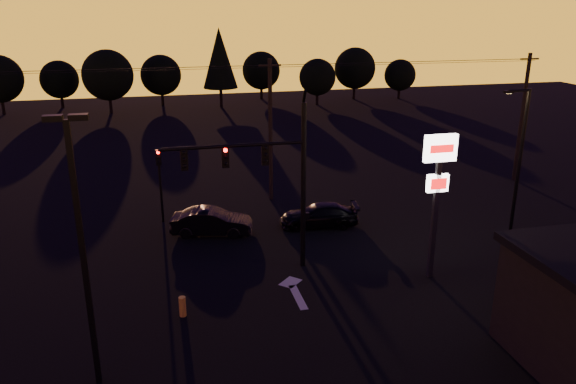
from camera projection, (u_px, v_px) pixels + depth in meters
name	position (u px, v px, depth m)	size (l,w,h in m)	color
ground	(292.00, 310.00, 23.46)	(120.00, 120.00, 0.00)	black
lane_arrow	(294.00, 290.00, 25.10)	(1.20, 3.10, 0.01)	beige
traffic_signal_mast	(270.00, 171.00, 25.54)	(6.79, 0.52, 8.58)	black
secondary_signal	(160.00, 175.00, 32.04)	(0.30, 0.31, 4.35)	black
parking_lot_light	(81.00, 238.00, 17.37)	(1.25, 0.30, 9.14)	black
pylon_sign	(438.00, 176.00, 24.81)	(1.50, 0.28, 6.80)	black
streetlight	(519.00, 155.00, 30.17)	(1.55, 0.35, 8.00)	black
utility_pole_1	(270.00, 130.00, 35.34)	(1.40, 0.26, 9.00)	black
utility_pole_2	(522.00, 117.00, 39.28)	(1.40, 0.26, 9.00)	black
power_wires	(270.00, 66.00, 34.07)	(36.00, 1.22, 0.07)	black
bollard	(183.00, 307.00, 22.90)	(0.29, 0.29, 0.86)	#BC8524
tree_1	(59.00, 80.00, 67.72)	(4.54, 4.54, 5.71)	black
tree_2	(108.00, 75.00, 64.12)	(5.77, 5.78, 7.26)	black
tree_3	(161.00, 75.00, 69.33)	(4.95, 4.95, 6.22)	black
tree_4	(220.00, 58.00, 67.40)	(4.18, 4.18, 9.50)	black
tree_5	(261.00, 71.00, 74.02)	(4.95, 4.95, 6.22)	black
tree_6	(317.00, 77.00, 69.90)	(4.54, 4.54, 5.71)	black
tree_7	(355.00, 68.00, 73.78)	(5.36, 5.36, 6.74)	black
tree_8	(400.00, 75.00, 74.48)	(4.12, 4.12, 5.19)	black
car_mid	(212.00, 222.00, 30.96)	(1.54, 4.42, 1.46)	black
car_right	(319.00, 215.00, 32.14)	(1.82, 4.49, 1.30)	black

